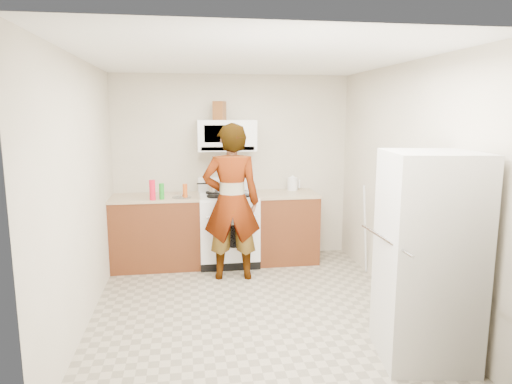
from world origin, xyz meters
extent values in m
plane|color=gray|center=(0.00, 0.00, 0.00)|extent=(3.60, 3.60, 0.00)
cube|color=beige|center=(0.00, 1.79, 1.25)|extent=(3.20, 0.02, 2.50)
cube|color=beige|center=(1.59, 0.00, 1.25)|extent=(0.02, 3.60, 2.50)
cube|color=#622E17|center=(-1.04, 1.49, 0.45)|extent=(1.12, 0.62, 0.90)
cube|color=tan|center=(-1.04, 1.49, 0.92)|extent=(1.14, 0.64, 0.03)
cube|color=#622E17|center=(0.68, 1.49, 0.45)|extent=(0.80, 0.62, 0.90)
cube|color=tan|center=(0.68, 1.49, 0.92)|extent=(0.82, 0.64, 0.03)
cube|color=white|center=(-0.10, 1.48, 0.45)|extent=(0.76, 0.65, 0.90)
cube|color=white|center=(-0.10, 1.48, 0.92)|extent=(0.76, 0.62, 0.03)
cube|color=white|center=(-0.10, 1.76, 1.03)|extent=(0.76, 0.08, 0.20)
cube|color=white|center=(-0.10, 1.61, 1.70)|extent=(0.76, 0.38, 0.40)
imported|color=tan|center=(-0.11, 0.92, 0.94)|extent=(0.72, 0.50, 1.88)
cube|color=silver|center=(1.25, -1.16, 0.85)|extent=(0.80, 0.80, 1.70)
cylinder|color=silver|center=(0.82, 1.69, 1.02)|extent=(0.19, 0.19, 0.17)
cube|color=brown|center=(-0.19, 1.59, 2.02)|extent=(0.19, 0.19, 0.24)
cylinder|color=silver|center=(-0.24, 1.65, 1.02)|extent=(0.27, 0.27, 0.13)
cube|color=white|center=(0.06, 1.37, 0.96)|extent=(0.28, 0.22, 0.05)
cylinder|color=red|center=(-1.05, 1.24, 1.06)|extent=(0.09, 0.09, 0.25)
cylinder|color=#D55417|center=(-0.66, 1.32, 1.02)|extent=(0.08, 0.08, 0.18)
cylinder|color=#198E21|center=(-0.94, 1.27, 1.03)|extent=(0.07, 0.07, 0.20)
cylinder|color=silver|center=(-0.70, 1.34, 0.94)|extent=(0.32, 0.32, 0.01)
cylinder|color=silver|center=(1.52, 0.76, 0.58)|extent=(0.17, 0.20, 1.14)
camera|label=1|loc=(-0.64, -4.40, 1.99)|focal=32.00mm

